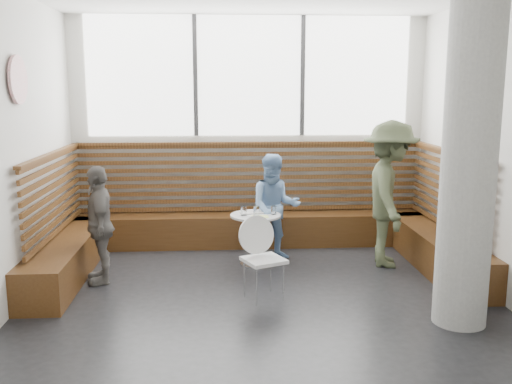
{
  "coord_description": "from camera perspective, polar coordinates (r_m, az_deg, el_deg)",
  "views": [
    {
      "loc": [
        -0.43,
        -5.63,
        2.23
      ],
      "look_at": [
        0.0,
        1.0,
        1.0
      ],
      "focal_mm": 40.0,
      "sensor_mm": 36.0,
      "label": 1
    }
  ],
  "objects": [
    {
      "name": "child_back",
      "position": [
        7.4,
        1.89,
        -1.52
      ],
      "size": [
        0.68,
        0.53,
        1.38
      ],
      "primitive_type": "imported",
      "rotation": [
        0.0,
        0.0,
        0.01
      ],
      "color": "#7196C4",
      "rests_on": "ground"
    },
    {
      "name": "plate_near",
      "position": [
        7.23,
        -0.84,
        -2.06
      ],
      "size": [
        0.21,
        0.21,
        0.01
      ],
      "primitive_type": "cylinder",
      "color": "white",
      "rests_on": "cafe_table"
    },
    {
      "name": "glass_right",
      "position": [
        7.15,
        1.78,
        -1.83
      ],
      "size": [
        0.07,
        0.07,
        0.11
      ],
      "primitive_type": "cylinder",
      "color": "white",
      "rests_on": "cafe_table"
    },
    {
      "name": "concrete_column",
      "position": [
        5.56,
        20.57,
        3.31
      ],
      "size": [
        0.5,
        0.5,
        3.2
      ],
      "primitive_type": "cylinder",
      "color": "gray",
      "rests_on": "ground"
    },
    {
      "name": "adult_man",
      "position": [
        7.29,
        13.23,
        -0.19
      ],
      "size": [
        0.9,
        1.29,
        1.83
      ],
      "primitive_type": "imported",
      "rotation": [
        0.0,
        0.0,
        1.37
      ],
      "color": "#444D33",
      "rests_on": "ground"
    },
    {
      "name": "cafe_chair",
      "position": [
        6.1,
        0.74,
        -5.9
      ],
      "size": [
        0.42,
        0.41,
        0.87
      ],
      "rotation": [
        0.0,
        0.0,
        0.42
      ],
      "color": "white",
      "rests_on": "ground"
    },
    {
      "name": "child_left",
      "position": [
        6.76,
        -15.37,
        -3.16
      ],
      "size": [
        0.5,
        0.85,
        1.36
      ],
      "primitive_type": "imported",
      "rotation": [
        0.0,
        0.0,
        -1.35
      ],
      "color": "#615C58",
      "rests_on": "ground"
    },
    {
      "name": "booth",
      "position": [
        7.64,
        -0.37,
        -3.32
      ],
      "size": [
        5.0,
        2.5,
        1.44
      ],
      "color": "#3F250F",
      "rests_on": "ground"
    },
    {
      "name": "menu_card",
      "position": [
        7.02,
        0.39,
        -2.49
      ],
      "size": [
        0.22,
        0.16,
        0.0
      ],
      "primitive_type": "cube",
      "rotation": [
        0.0,
        0.0,
        0.06
      ],
      "color": "#A5C64C",
      "rests_on": "cafe_table"
    },
    {
      "name": "glass_mid",
      "position": [
        7.06,
        0.05,
        -1.91
      ],
      "size": [
        0.08,
        0.08,
        0.12
      ],
      "primitive_type": "cylinder",
      "color": "white",
      "rests_on": "cafe_table"
    },
    {
      "name": "glass_left",
      "position": [
        7.09,
        -1.24,
        -1.9
      ],
      "size": [
        0.07,
        0.07,
        0.12
      ],
      "primitive_type": "cylinder",
      "color": "white",
      "rests_on": "cafe_table"
    },
    {
      "name": "cafe_table",
      "position": [
        7.19,
        -0.04,
        -3.7
      ],
      "size": [
        0.63,
        0.63,
        0.65
      ],
      "color": "silver",
      "rests_on": "ground"
    },
    {
      "name": "plate_far",
      "position": [
        7.27,
        0.36,
        -1.98
      ],
      "size": [
        0.2,
        0.2,
        0.01
      ],
      "primitive_type": "cylinder",
      "color": "white",
      "rests_on": "cafe_table"
    },
    {
      "name": "room",
      "position": [
        5.69,
        0.65,
        4.14
      ],
      "size": [
        5.0,
        5.0,
        3.2
      ],
      "color": "silver",
      "rests_on": "ground"
    },
    {
      "name": "wall_art",
      "position": [
        6.36,
        -22.7,
        10.32
      ],
      "size": [
        0.03,
        0.5,
        0.5
      ],
      "primitive_type": "cylinder",
      "rotation": [
        0.0,
        1.57,
        0.0
      ],
      "color": "white",
      "rests_on": "room"
    }
  ]
}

